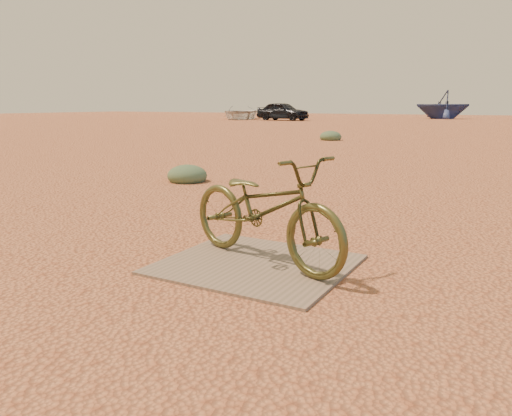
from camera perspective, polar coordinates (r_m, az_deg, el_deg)
The scene contains 8 objects.
ground at distance 4.09m, azimuth -8.36°, elevation -6.57°, with size 120.00×120.00×0.00m, color #BE7348.
plywood_board at distance 4.06m, azimuth 0.00°, elevation -6.44°, with size 1.45×1.32×0.02m, color #7F6651.
bicycle at distance 3.98m, azimuth 0.95°, elevation -0.06°, with size 0.59×1.68×0.88m, color #494720.
car at distance 39.76m, azimuth 3.07°, elevation 10.99°, with size 1.67×4.15×1.41m, color black.
boat_near_left at distance 42.50m, azimuth -1.85°, elevation 10.86°, with size 3.88×5.43×1.12m, color silver.
boat_far_left at distance 46.62m, azimuth 20.59°, elevation 11.02°, with size 4.00×4.63×2.44m, color navy.
kale_a at distance 8.49m, azimuth -7.85°, elevation 3.02°, with size 0.67×0.67×0.37m, color #5B734D.
kale_c at distance 18.27m, azimuth 8.51°, elevation 7.68°, with size 0.78×0.78×0.43m, color #5B734D.
Camera 1 is at (2.39, -3.06, 1.28)m, focal length 35.00 mm.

